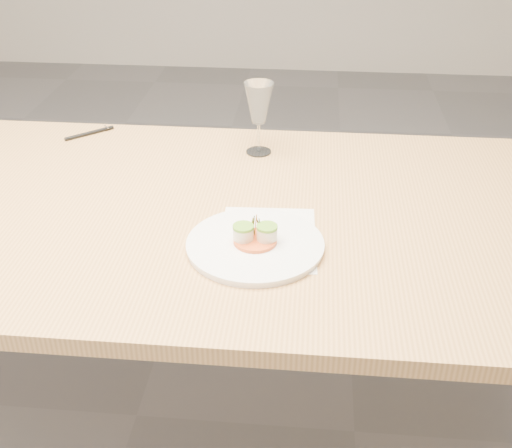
# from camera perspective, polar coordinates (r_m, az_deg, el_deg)

# --- Properties ---
(ground) EXTENTS (7.00, 7.00, 0.00)m
(ground) POSITION_cam_1_polar(r_m,az_deg,el_deg) (2.09, -10.57, -16.38)
(ground) COLOR slate
(ground) RESTS_ON ground
(dining_table) EXTENTS (2.40, 1.00, 0.75)m
(dining_table) POSITION_cam_1_polar(r_m,az_deg,el_deg) (1.66, -12.80, -0.18)
(dining_table) COLOR tan
(dining_table) RESTS_ON ground
(dinner_plate) EXTENTS (0.30, 0.30, 0.08)m
(dinner_plate) POSITION_cam_1_polar(r_m,az_deg,el_deg) (1.41, -0.06, -1.75)
(dinner_plate) COLOR white
(dinner_plate) RESTS_ON dining_table
(recipe_sheet) EXTENTS (0.23, 0.28, 0.00)m
(recipe_sheet) POSITION_cam_1_polar(r_m,az_deg,el_deg) (1.45, 1.03, -1.26)
(recipe_sheet) COLOR white
(recipe_sheet) RESTS_ON dining_table
(ballpoint_pen) EXTENTS (0.12, 0.11, 0.01)m
(ballpoint_pen) POSITION_cam_1_polar(r_m,az_deg,el_deg) (2.03, -14.57, 7.83)
(ballpoint_pen) COLOR black
(ballpoint_pen) RESTS_ON dining_table
(wine_glass_2) EXTENTS (0.08, 0.08, 0.21)m
(wine_glass_2) POSITION_cam_1_polar(r_m,az_deg,el_deg) (1.80, 0.24, 10.57)
(wine_glass_2) COLOR white
(wine_glass_2) RESTS_ON dining_table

